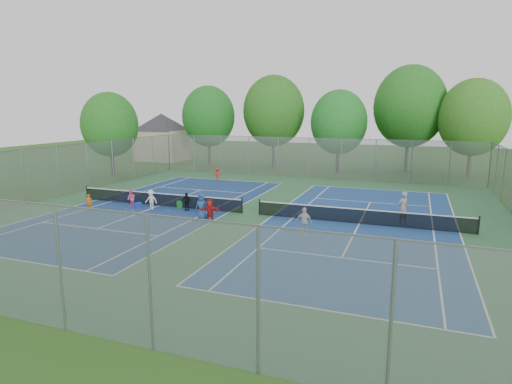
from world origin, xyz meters
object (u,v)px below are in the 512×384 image
(net_left, at_px, (159,200))
(ball_hopper, at_px, (180,205))
(net_right, at_px, (360,217))
(instructor, at_px, (403,208))
(ball_crate, at_px, (138,205))

(net_left, relative_size, ball_hopper, 24.08)
(net_right, distance_m, ball_hopper, 12.19)
(ball_hopper, xyz_separation_m, instructor, (14.58, 1.29, 0.71))
(ball_hopper, height_order, instructor, instructor)
(net_left, xyz_separation_m, net_right, (14.00, 0.00, 0.00))
(net_right, height_order, instructor, instructor)
(net_left, relative_size, net_right, 1.00)
(ball_hopper, relative_size, instructor, 0.27)
(net_right, distance_m, ball_crate, 15.19)
(net_right, height_order, ball_crate, net_right)
(ball_crate, bearing_deg, net_right, 3.11)
(ball_hopper, bearing_deg, instructor, 5.04)
(ball_hopper, distance_m, instructor, 14.65)
(ball_crate, distance_m, ball_hopper, 3.04)
(ball_crate, bearing_deg, instructor, 6.06)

